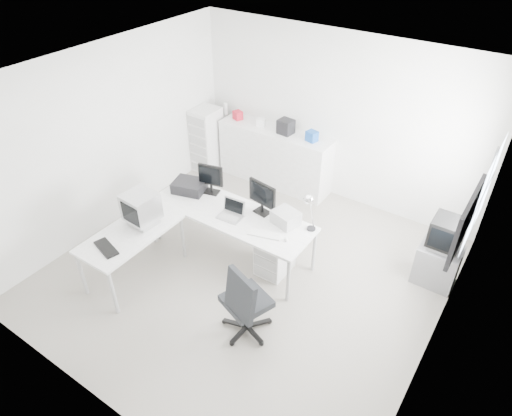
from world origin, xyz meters
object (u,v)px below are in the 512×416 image
Objects in this scene: laser_printer at (286,218)px; office_chair at (246,298)px; tv_cabinet at (437,265)px; filing_cabinet at (207,140)px; inkjet_printer at (189,186)px; drawer_pedestal at (275,254)px; side_desk at (135,254)px; main_desk at (232,234)px; lcd_monitor_small at (211,179)px; crt_monitor at (142,210)px; lcd_monitor_large at (262,198)px; crt_tv at (446,235)px; sideboard at (275,157)px; laptop at (230,212)px.

laser_printer is 0.30× the size of office_chair.
tv_cabinet is 0.48× the size of filing_cabinet.
inkjet_printer is 1.60m from laser_printer.
side_desk is at bearing -143.43° from drawer_pedestal.
laser_printer reaches higher than side_desk.
inkjet_printer is at bearing 173.29° from main_desk.
crt_monitor is at bearing -118.71° from lcd_monitor_small.
lcd_monitor_large reaches higher than office_chair.
sideboard is at bearing 163.63° from crt_tv.
office_chair is 0.54× the size of sideboard.
side_desk is 3.03m from filing_cabinet.
side_desk is 2.33× the size of drawer_pedestal.
main_desk is at bearing -74.67° from sideboard.
inkjet_printer is at bearing -166.89° from lcd_monitor_small.
crt_tv reaches higher than tv_cabinet.
office_chair reaches higher than inkjet_printer.
laptop is (0.05, -0.10, 0.48)m from main_desk.
laser_printer is at bearing 20.32° from laptop.
crt_monitor is 1.89m from office_chair.
laptop is 1.36m from office_chair.
main_desk is 1.16× the size of sideboard.
sideboard reaches higher than main_desk.
office_chair is at bearing -47.63° from inkjet_printer.
laptop reaches higher than side_desk.
lcd_monitor_large reaches higher than sideboard.
lcd_monitor_small reaches higher than laptop.
filing_cabinet is at bearing 171.92° from tv_cabinet.
tv_cabinet is at bearing 0.00° from crt_tv.
lcd_monitor_small reaches higher than main_desk.
crt_monitor is (0.00, 0.25, 0.59)m from side_desk.
main_desk is 0.97m from inkjet_printer.
laptop is 1.18m from crt_monitor.
laptop is (0.90, 1.00, 0.48)m from side_desk.
crt_tv reaches higher than laser_printer.
drawer_pedestal is at bearing 8.75° from laptop.
lcd_monitor_large is (1.20, 1.35, 0.61)m from side_desk.
crt_tv is at bearing -8.08° from filing_cabinet.
filing_cabinet reaches higher than inkjet_printer.
laptop reaches higher than drawer_pedestal.
crt_monitor reaches higher than laptop.
laptop is at bearing 154.47° from office_chair.
laptop is at bearing -155.06° from crt_tv.
side_desk is 1.15× the size of filing_cabinet.
lcd_monitor_large reaches higher than filing_cabinet.
tv_cabinet is (2.29, 0.85, -0.69)m from lcd_monitor_large.
crt_monitor reaches higher than inkjet_printer.
drawer_pedestal is 1.27× the size of lcd_monitor_small.
sideboard is (-3.19, 0.94, 0.23)m from tv_cabinet.
laptop is 0.26× the size of filing_cabinet.
side_desk is 3.05× the size of inkjet_printer.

